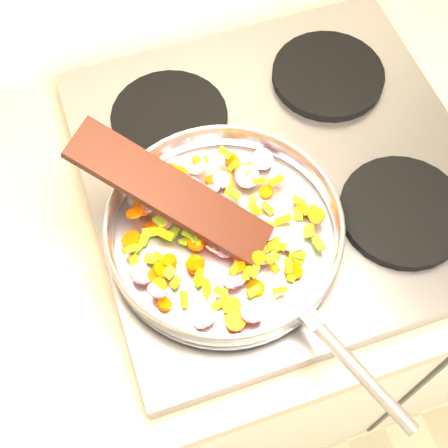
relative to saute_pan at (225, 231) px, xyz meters
name	(u,v)px	position (x,y,z in m)	size (l,w,h in m)	color
cooktop	(280,172)	(0.13, 0.10, -0.06)	(0.60, 0.60, 0.04)	#939399
grate_fl	(225,267)	(-0.01, -0.04, -0.04)	(0.19, 0.19, 0.02)	black
grate_fr	(403,211)	(0.27, -0.04, -0.04)	(0.19, 0.19, 0.02)	black
grate_bl	(169,118)	(-0.01, 0.24, -0.04)	(0.19, 0.19, 0.02)	black
grate_br	(328,75)	(0.27, 0.24, -0.04)	(0.19, 0.19, 0.02)	black
saute_pan	(225,231)	(0.00, 0.00, 0.00)	(0.37, 0.52, 0.05)	#9E9EA5
vegetable_heap	(217,233)	(-0.01, 0.01, -0.01)	(0.30, 0.30, 0.04)	#C61347
wooden_spatula	(171,193)	(-0.06, 0.06, 0.05)	(0.30, 0.07, 0.01)	black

